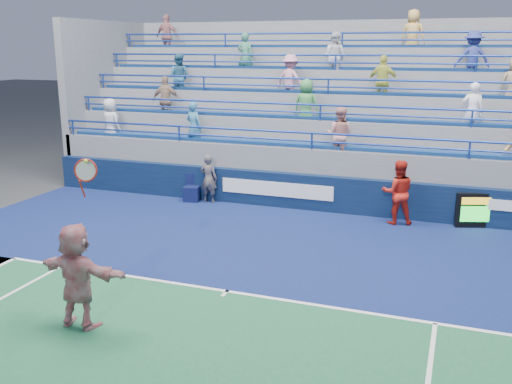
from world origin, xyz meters
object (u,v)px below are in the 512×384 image
at_px(serve_speed_board, 482,211).
at_px(ball_girl, 398,192).
at_px(tennis_player, 77,276).
at_px(line_judge, 209,179).
at_px(judge_chair, 192,193).

distance_m(serve_speed_board, ball_girl, 2.33).
height_order(tennis_player, ball_girl, tennis_player).
relative_size(line_judge, ball_girl, 0.85).
distance_m(serve_speed_board, tennis_player, 11.03).
height_order(serve_speed_board, tennis_player, tennis_player).
height_order(line_judge, ball_girl, ball_girl).
relative_size(serve_speed_board, line_judge, 0.89).
bearing_deg(ball_girl, line_judge, -17.76).
height_order(tennis_player, line_judge, tennis_player).
bearing_deg(ball_girl, serve_speed_board, 175.46).
height_order(serve_speed_board, judge_chair, serve_speed_board).
relative_size(serve_speed_board, tennis_player, 0.45).
distance_m(judge_chair, ball_girl, 6.56).
height_order(judge_chair, line_judge, line_judge).
relative_size(judge_chair, tennis_player, 0.28).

